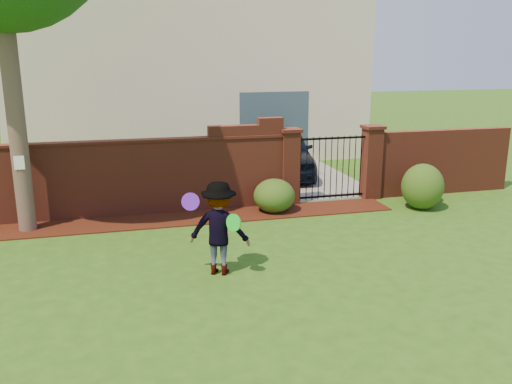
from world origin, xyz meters
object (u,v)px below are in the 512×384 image
object	(u,v)px
frisbee_purple	(190,202)
frisbee_green	(233,223)
car	(284,153)
man	(218,229)

from	to	relation	value
frisbee_purple	frisbee_green	distance (m)	0.78
car	frisbee_purple	distance (m)	7.96
car	frisbee_green	bearing A→B (deg)	-101.62
car	man	distance (m)	7.68
car	frisbee_green	world-z (taller)	car
car	man	world-z (taller)	man
car	frisbee_purple	world-z (taller)	frisbee_purple
car	frisbee_green	distance (m)	7.86
frisbee_green	car	bearing A→B (deg)	66.49
car	frisbee_purple	size ratio (longest dim) A/B	14.34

